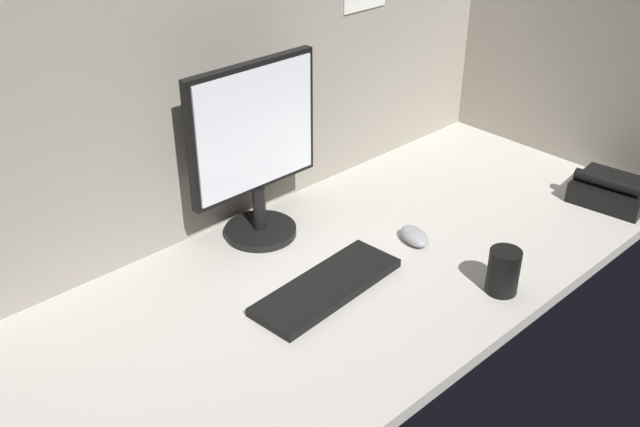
% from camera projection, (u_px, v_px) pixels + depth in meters
% --- Properties ---
extents(ground_plane, '(1.80, 0.80, 0.03)m').
position_uv_depth(ground_plane, '(356.00, 265.00, 1.72)').
color(ground_plane, beige).
extents(cubicle_wall_back, '(1.80, 0.06, 0.75)m').
position_uv_depth(cubicle_wall_back, '(250.00, 69.00, 1.76)').
color(cubicle_wall_back, gray).
rests_on(cubicle_wall_back, ground_plane).
extents(cubicle_wall_side, '(0.05, 0.80, 0.75)m').
position_uv_depth(cubicle_wall_side, '(576.00, 32.00, 2.04)').
color(cubicle_wall_side, gray).
rests_on(cubicle_wall_side, ground_plane).
extents(monitor, '(0.36, 0.18, 0.44)m').
position_uv_depth(monitor, '(255.00, 147.00, 1.70)').
color(monitor, black).
rests_on(monitor, ground_plane).
extents(keyboard, '(0.38, 0.16, 0.02)m').
position_uv_depth(keyboard, '(327.00, 287.00, 1.60)').
color(keyboard, black).
rests_on(keyboard, ground_plane).
extents(mouse, '(0.08, 0.11, 0.03)m').
position_uv_depth(mouse, '(415.00, 236.00, 1.77)').
color(mouse, '#99999E').
rests_on(mouse, ground_plane).
extents(mug_black_travel, '(0.07, 0.07, 0.10)m').
position_uv_depth(mug_black_travel, '(503.00, 271.00, 1.58)').
color(mug_black_travel, black).
rests_on(mug_black_travel, ground_plane).
extents(desk_phone, '(0.19, 0.21, 0.09)m').
position_uv_depth(desk_phone, '(612.00, 191.00, 1.94)').
color(desk_phone, black).
rests_on(desk_phone, ground_plane).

